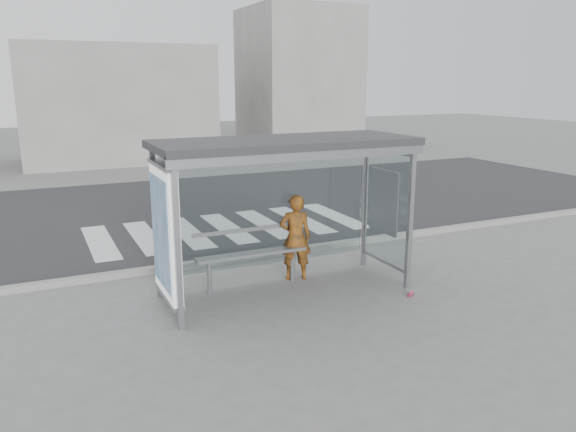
% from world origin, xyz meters
% --- Properties ---
extents(ground, '(80.00, 80.00, 0.00)m').
position_xyz_m(ground, '(0.00, 0.00, 0.00)').
color(ground, slate).
rests_on(ground, ground).
extents(road, '(30.00, 10.00, 0.01)m').
position_xyz_m(road, '(0.00, 7.00, 0.00)').
color(road, '#262628').
rests_on(road, ground).
extents(curb, '(30.00, 0.18, 0.12)m').
position_xyz_m(curb, '(0.00, 1.95, 0.06)').
color(curb, gray).
rests_on(curb, ground).
extents(crosswalk, '(6.55, 3.00, 0.00)m').
position_xyz_m(crosswalk, '(0.50, 4.50, 0.00)').
color(crosswalk, silver).
rests_on(crosswalk, ground).
extents(bus_shelter, '(4.25, 1.65, 2.62)m').
position_xyz_m(bus_shelter, '(-0.37, 0.06, 1.98)').
color(bus_shelter, gray).
rests_on(bus_shelter, ground).
extents(building_center, '(8.00, 5.00, 5.00)m').
position_xyz_m(building_center, '(0.00, 18.00, 2.50)').
color(building_center, gray).
rests_on(building_center, ground).
extents(building_right, '(5.00, 5.00, 7.00)m').
position_xyz_m(building_right, '(9.00, 18.00, 3.50)').
color(building_right, gray).
rests_on(building_right, ground).
extents(person, '(0.66, 0.53, 1.57)m').
position_xyz_m(person, '(0.44, 0.55, 0.78)').
color(person, orange).
rests_on(person, ground).
extents(bench, '(1.99, 0.33, 1.03)m').
position_xyz_m(bench, '(-0.43, 0.50, 0.60)').
color(bench, slate).
rests_on(bench, ground).
extents(soda_can, '(0.15, 0.13, 0.07)m').
position_xyz_m(soda_can, '(1.82, -1.05, 0.04)').
color(soda_can, '#F14678').
rests_on(soda_can, ground).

